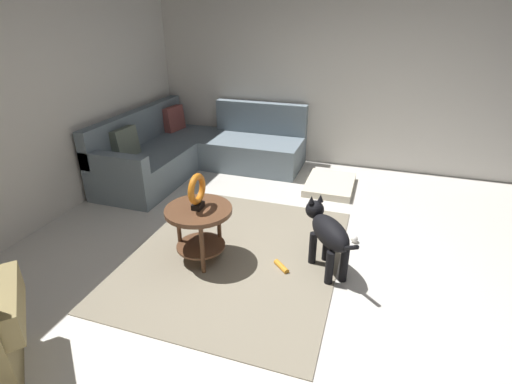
{
  "coord_description": "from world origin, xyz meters",
  "views": [
    {
      "loc": [
        -2.7,
        -0.44,
        2.12
      ],
      "look_at": [
        0.45,
        0.6,
        0.55
      ],
      "focal_mm": 26.99,
      "sensor_mm": 36.0,
      "label": 1
    }
  ],
  "objects": [
    {
      "name": "dog_toy_ball",
      "position": [
        0.74,
        -0.35,
        0.04
      ],
      "size": [
        0.07,
        0.07,
        0.07
      ],
      "primitive_type": "sphere",
      "color": "silver",
      "rests_on": "ground_plane"
    },
    {
      "name": "side_table",
      "position": [
        -0.01,
        0.99,
        0.42
      ],
      "size": [
        0.6,
        0.6,
        0.54
      ],
      "color": "brown",
      "rests_on": "ground_plane"
    },
    {
      "name": "torus_sculpture",
      "position": [
        -0.01,
        0.99,
        0.71
      ],
      "size": [
        0.28,
        0.08,
        0.33
      ],
      "color": "black",
      "rests_on": "side_table"
    },
    {
      "name": "dog",
      "position": [
        0.21,
        -0.13,
        0.38
      ],
      "size": [
        0.71,
        0.55,
        0.63
      ],
      "rotation": [
        0.0,
        0.0,
        5.36
      ],
      "color": "black",
      "rests_on": "ground_plane"
    },
    {
      "name": "wall_back",
      "position": [
        0.0,
        2.94,
        1.35
      ],
      "size": [
        6.0,
        0.12,
        2.7
      ],
      "primitive_type": "cube",
      "color": "silver",
      "rests_on": "ground_plane"
    },
    {
      "name": "wall_right",
      "position": [
        2.94,
        0.0,
        1.35
      ],
      "size": [
        0.12,
        6.0,
        2.7
      ],
      "primitive_type": "cube",
      "color": "silver",
      "rests_on": "ground_plane"
    },
    {
      "name": "dog_bed_mat",
      "position": [
        1.98,
        0.08,
        0.04
      ],
      "size": [
        0.8,
        0.6,
        0.09
      ],
      "primitive_type": "cube",
      "color": "beige",
      "rests_on": "ground_plane"
    },
    {
      "name": "area_rug",
      "position": [
        0.15,
        0.7,
        0.01
      ],
      "size": [
        2.3,
        1.9,
        0.01
      ],
      "primitive_type": "cube",
      "color": "gray",
      "rests_on": "ground_plane"
    },
    {
      "name": "sectional_couch",
      "position": [
        1.99,
        2.02,
        0.29
      ],
      "size": [
        2.2,
        2.25,
        0.88
      ],
      "color": "slate",
      "rests_on": "ground_plane"
    },
    {
      "name": "ground_plane",
      "position": [
        0.0,
        0.0,
        -0.05
      ],
      "size": [
        6.0,
        6.0,
        0.1
      ],
      "primitive_type": "cube",
      "color": "silver"
    },
    {
      "name": "dog_toy_rope",
      "position": [
        0.08,
        0.24,
        0.03
      ],
      "size": [
        0.16,
        0.17,
        0.05
      ],
      "primitive_type": "cylinder",
      "rotation": [
        0.0,
        1.57,
        0.82
      ],
      "color": "orange",
      "rests_on": "ground_plane"
    }
  ]
}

